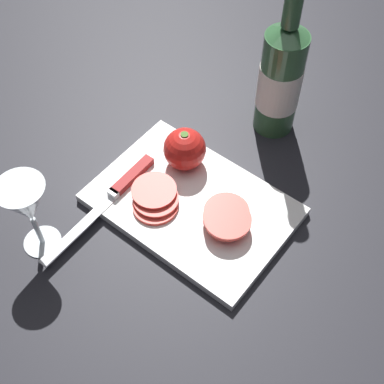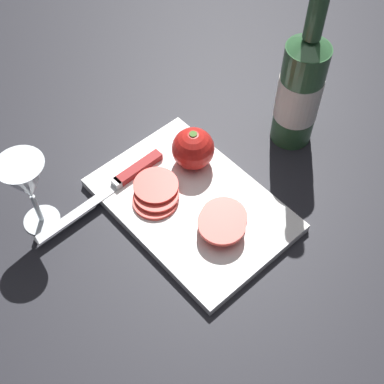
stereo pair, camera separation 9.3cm
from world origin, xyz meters
The scene contains 8 objects.
ground_plane centered at (0.00, 0.00, 0.00)m, with size 3.00×3.00×0.00m, color black.
cutting_board centered at (0.05, 0.01, 0.01)m, with size 0.35×0.24×0.02m.
wine_bottle centered at (0.05, 0.27, 0.12)m, with size 0.08×0.08×0.35m.
wine_glass centered at (-0.11, -0.21, 0.11)m, with size 0.08×0.08×0.16m.
whole_tomato centered at (-0.02, 0.07, 0.06)m, with size 0.08×0.08×0.08m.
knife centered at (-0.07, -0.05, 0.02)m, with size 0.02×0.28×0.01m.
tomato_slice_stack_near centered at (0.12, 0.01, 0.03)m, with size 0.10×0.11×0.03m.
tomato_slice_stack_far centered at (0.00, -0.03, 0.03)m, with size 0.10×0.10×0.02m.
Camera 2 is at (0.46, -0.36, 0.80)m, focal length 50.00 mm.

